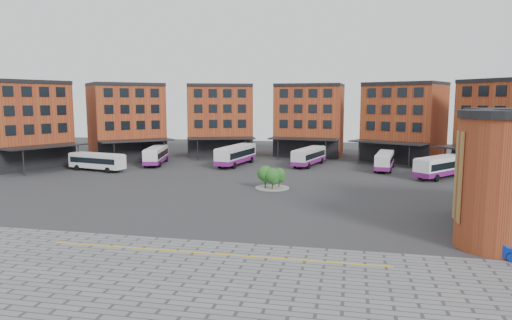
% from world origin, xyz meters
% --- Properties ---
extents(ground, '(160.00, 160.00, 0.00)m').
position_xyz_m(ground, '(0.00, 0.00, 0.00)').
color(ground, '#28282B').
rests_on(ground, ground).
extents(paving_zone, '(50.00, 22.00, 0.02)m').
position_xyz_m(paving_zone, '(2.00, -22.00, 0.01)').
color(paving_zone, slate).
rests_on(paving_zone, ground).
extents(yellow_line, '(26.00, 0.15, 0.02)m').
position_xyz_m(yellow_line, '(2.00, -14.00, 0.03)').
color(yellow_line, gold).
rests_on(yellow_line, paving_zone).
extents(main_building, '(94.14, 42.48, 14.60)m').
position_xyz_m(main_building, '(-4.77, 38.25, 7.23)').
color(main_building, brown).
rests_on(main_building, ground).
extents(tree_island, '(4.40, 4.40, 3.01)m').
position_xyz_m(tree_island, '(2.00, 11.54, 1.62)').
color(tree_island, gray).
rests_on(tree_island, ground).
extents(bus_a, '(10.31, 4.45, 2.84)m').
position_xyz_m(bus_a, '(-28.24, 20.65, 1.69)').
color(bus_a, silver).
rests_on(bus_a, ground).
extents(bus_b, '(5.01, 11.27, 3.09)m').
position_xyz_m(bus_b, '(-21.97, 29.48, 1.68)').
color(bus_b, silver).
rests_on(bus_b, ground).
extents(bus_c, '(4.65, 12.40, 3.41)m').
position_xyz_m(bus_c, '(-7.86, 31.46, 1.85)').
color(bus_c, silver).
rests_on(bus_c, ground).
extents(bus_d, '(5.15, 11.18, 3.07)m').
position_xyz_m(bus_d, '(4.69, 33.59, 1.66)').
color(bus_d, silver).
rests_on(bus_d, ground).
extents(bus_e, '(3.81, 10.50, 2.89)m').
position_xyz_m(bus_e, '(17.25, 31.26, 1.57)').
color(bus_e, silver).
rests_on(bus_e, ground).
extents(bus_f, '(9.24, 10.42, 3.20)m').
position_xyz_m(bus_f, '(25.04, 25.18, 1.73)').
color(bus_f, white).
rests_on(bus_f, ground).
extents(blue_car, '(4.22, 4.12, 1.44)m').
position_xyz_m(blue_car, '(22.77, -9.98, 0.72)').
color(blue_car, '#0E30B7').
rests_on(blue_car, ground).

